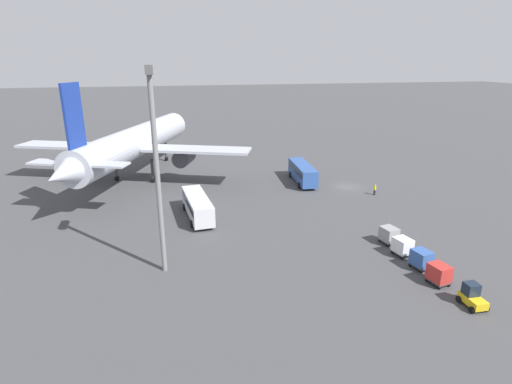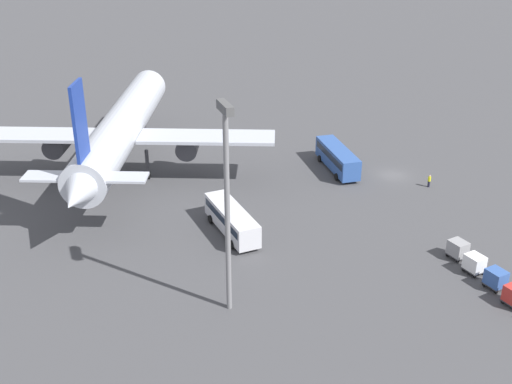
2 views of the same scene
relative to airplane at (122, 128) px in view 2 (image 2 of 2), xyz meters
The scene contains 9 objects.
ground_plane 38.14m from the airplane, 110.89° to the right, with size 600.00×600.00×0.00m, color #424244.
airplane is the anchor object (origin of this frame).
shuttle_bus_near 30.32m from the airplane, 107.34° to the right, with size 11.14×3.83×3.29m.
shuttle_bus_far 23.57m from the airplane, 157.97° to the right, with size 10.88×3.66×3.09m.
worker_person 42.25m from the airplane, 116.17° to the right, with size 0.38×0.38×1.74m.
cargo_cart_blue 51.33m from the airplane, 144.27° to the right, with size 2.25×1.99×2.06m.
cargo_cart_white 48.75m from the airplane, 142.32° to the right, with size 2.25×1.99×2.06m.
cargo_cart_grey 46.48m from the airplane, 139.77° to the right, with size 2.25×1.99×2.06m.
light_pole 35.95m from the airplane, behind, with size 2.80×0.70×20.42m.
Camera 2 is at (-70.50, 46.55, 36.39)m, focal length 45.00 mm.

